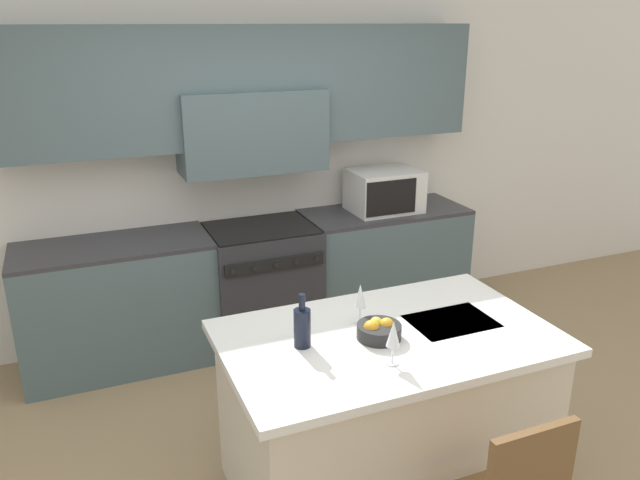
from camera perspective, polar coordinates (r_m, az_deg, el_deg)
ground_plane at (r=3.82m, az=3.09°, el=-20.02°), size 10.00×10.00×0.00m
back_cabinetry at (r=4.86m, az=-6.69°, el=9.50°), size 10.00×0.46×2.70m
back_counter at (r=4.95m, az=-5.38°, el=-3.89°), size 3.52×0.62×0.94m
range_stove at (r=4.93m, az=-5.31°, el=-4.00°), size 0.81×0.70×0.94m
microwave at (r=5.13m, az=5.89°, el=4.52°), size 0.56×0.43×0.34m
kitchen_island at (r=3.44m, az=5.97°, el=-15.37°), size 1.67×1.03×0.93m
wine_bottle at (r=3.02m, az=-1.64°, el=-7.93°), size 0.08×0.08×0.27m
wine_glass_near at (r=2.87m, az=6.72°, el=-8.62°), size 0.06×0.06×0.22m
wine_glass_far at (r=3.23m, az=3.70°, el=-5.21°), size 0.06×0.06×0.22m
fruit_bowl at (r=3.14m, az=5.38°, el=-8.19°), size 0.22×0.22×0.10m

